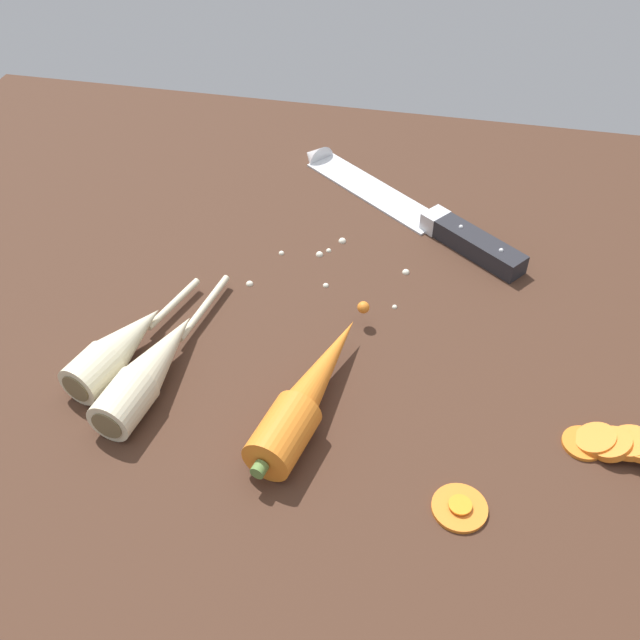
% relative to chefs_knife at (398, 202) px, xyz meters
% --- Properties ---
extents(ground_plane, '(1.20, 0.90, 0.04)m').
position_rel_chefs_knife_xyz_m(ground_plane, '(-0.05, -0.21, -0.03)').
color(ground_plane, '#42281C').
extents(chefs_knife, '(0.30, 0.24, 0.04)m').
position_rel_chefs_knife_xyz_m(chefs_knife, '(0.00, 0.00, 0.00)').
color(chefs_knife, silver).
rests_on(chefs_knife, ground_plane).
extents(whole_carrot, '(0.08, 0.22, 0.04)m').
position_rel_chefs_knife_xyz_m(whole_carrot, '(-0.04, -0.33, 0.01)').
color(whole_carrot, orange).
rests_on(whole_carrot, ground_plane).
extents(parsnip_front, '(0.07, 0.18, 0.04)m').
position_rel_chefs_knife_xyz_m(parsnip_front, '(-0.22, -0.31, 0.01)').
color(parsnip_front, beige).
rests_on(parsnip_front, ground_plane).
extents(parsnip_mid_left, '(0.06, 0.22, 0.04)m').
position_rel_chefs_knife_xyz_m(parsnip_mid_left, '(-0.18, -0.33, 0.01)').
color(parsnip_mid_left, beige).
rests_on(parsnip_mid_left, ground_plane).
extents(carrot_slice_stack, '(0.12, 0.04, 0.04)m').
position_rel_chefs_knife_xyz_m(carrot_slice_stack, '(0.24, -0.32, 0.01)').
color(carrot_slice_stack, orange).
rests_on(carrot_slice_stack, ground_plane).
extents(carrot_slice_stray_near, '(0.04, 0.04, 0.01)m').
position_rel_chefs_knife_xyz_m(carrot_slice_stray_near, '(0.10, -0.40, -0.00)').
color(carrot_slice_stray_near, orange).
rests_on(carrot_slice_stray_near, ground_plane).
extents(mince_crumbs, '(0.17, 0.11, 0.01)m').
position_rel_chefs_knife_xyz_m(mince_crumbs, '(-0.06, -0.12, -0.00)').
color(mince_crumbs, silver).
rests_on(mince_crumbs, ground_plane).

